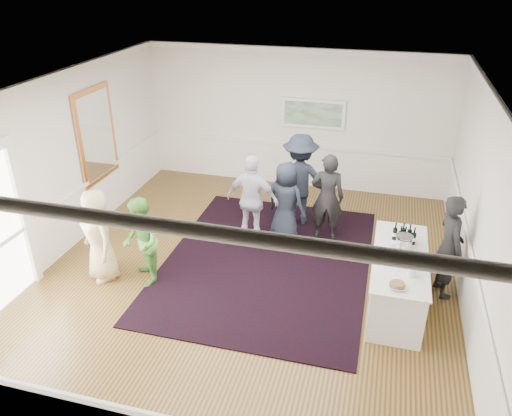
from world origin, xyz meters
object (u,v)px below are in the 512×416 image
(guest_navy, at_px, (286,202))
(guest_green, at_px, (141,242))
(bartender, at_px, (449,246))
(guest_tan, at_px, (99,235))
(serving_table, at_px, (397,280))
(nut_bowl, at_px, (397,285))
(guest_dark_b, at_px, (327,197))
(guest_lilac, at_px, (253,200))
(ice_bucket, at_px, (404,243))
(guest_dark_a, at_px, (300,180))

(guest_navy, bearing_deg, guest_green, 64.50)
(bartender, height_order, guest_tan, bartender)
(serving_table, height_order, nut_bowl, nut_bowl)
(guest_dark_b, distance_m, guest_navy, 0.79)
(guest_green, distance_m, guest_lilac, 2.28)
(ice_bucket, bearing_deg, serving_table, -97.41)
(bartender, bearing_deg, guest_tan, 81.65)
(bartender, bearing_deg, guest_dark_b, 39.84)
(guest_tan, bearing_deg, guest_navy, 74.35)
(bartender, xyz_separation_m, guest_tan, (-5.56, -1.04, -0.06))
(guest_dark_b, distance_m, ice_bucket, 2.10)
(bartender, relative_size, ice_bucket, 6.69)
(bartender, distance_m, guest_green, 4.92)
(serving_table, xyz_separation_m, guest_green, (-4.09, -0.49, 0.33))
(guest_tan, height_order, guest_navy, guest_tan)
(nut_bowl, bearing_deg, guest_green, 175.03)
(guest_tan, distance_m, guest_green, 0.75)
(guest_lilac, relative_size, guest_navy, 1.11)
(serving_table, bearing_deg, guest_tan, -173.56)
(guest_dark_a, distance_m, nut_bowl, 3.67)
(guest_dark_b, distance_m, nut_bowl, 2.93)
(guest_lilac, xyz_separation_m, ice_bucket, (2.73, -1.11, 0.12))
(guest_dark_a, bearing_deg, guest_dark_b, 134.16)
(guest_navy, distance_m, ice_bucket, 2.55)
(guest_green, height_order, guest_navy, guest_navy)
(guest_tan, height_order, nut_bowl, guest_tan)
(guest_dark_b, bearing_deg, guest_navy, 12.54)
(guest_dark_b, height_order, nut_bowl, guest_dark_b)
(guest_dark_a, relative_size, nut_bowl, 7.61)
(bartender, xyz_separation_m, guest_dark_a, (-2.72, 1.77, 0.08))
(serving_table, bearing_deg, ice_bucket, 82.59)
(guest_tan, relative_size, guest_lilac, 0.93)
(serving_table, distance_m, guest_navy, 2.65)
(guest_green, relative_size, guest_dark_a, 0.81)
(guest_tan, bearing_deg, guest_lilac, 77.61)
(guest_tan, distance_m, guest_lilac, 2.82)
(guest_dark_b, relative_size, ice_bucket, 6.69)
(serving_table, height_order, guest_dark_b, guest_dark_b)
(ice_bucket, height_order, nut_bowl, ice_bucket)
(bartender, relative_size, guest_lilac, 1.00)
(guest_tan, xyz_separation_m, guest_dark_b, (3.47, 2.31, 0.06))
(serving_table, distance_m, guest_dark_b, 2.27)
(guest_lilac, bearing_deg, guest_dark_a, -120.75)
(guest_dark_b, relative_size, nut_bowl, 6.98)
(bartender, xyz_separation_m, nut_bowl, (-0.77, -1.34, 0.04))
(ice_bucket, bearing_deg, guest_navy, 147.51)
(guest_green, bearing_deg, bartender, 66.52)
(guest_green, distance_m, guest_dark_a, 3.47)
(guest_lilac, xyz_separation_m, nut_bowl, (2.66, -2.15, 0.04))
(serving_table, distance_m, guest_green, 4.13)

